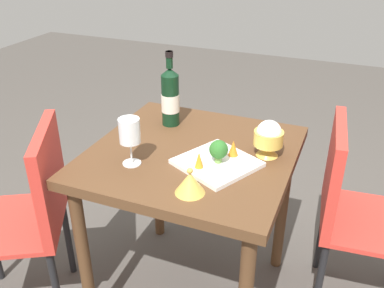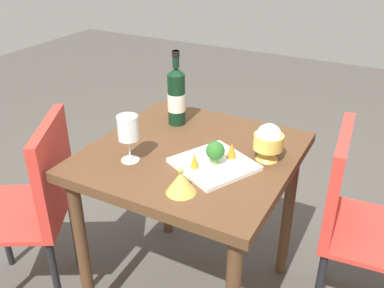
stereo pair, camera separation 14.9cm
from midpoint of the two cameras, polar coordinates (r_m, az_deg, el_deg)
dining_table at (r=1.68m, az=-2.53°, el=-4.15°), size 0.77×0.77×0.74m
chair_near_window at (r=1.81m, az=18.09°, el=-7.25°), size 0.44×0.44×0.85m
chair_by_wall at (r=1.84m, az=-22.63°, el=-7.54°), size 0.55×0.55×0.85m
wine_bottle at (r=1.81m, az=-5.31°, el=6.30°), size 0.08×0.08×0.32m
wine_glass at (r=1.51m, az=-11.19°, el=1.53°), size 0.08×0.08×0.18m
rice_bowl at (r=1.58m, az=7.62°, el=0.78°), size 0.11×0.11×0.14m
rice_bowl_lid at (r=1.37m, az=-3.40°, el=-5.30°), size 0.10×0.10×0.09m
serving_plate at (r=1.53m, az=0.61°, el=-2.64°), size 0.34×0.34×0.02m
broccoli_floret at (r=1.50m, az=0.77°, el=-0.88°), size 0.07×0.07×0.09m
carrot_garnish_left at (r=1.56m, az=2.87°, el=-0.60°), size 0.04×0.04×0.06m
carrot_garnish_right at (r=1.48m, az=-1.94°, el=-2.20°), size 0.03×0.03×0.06m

